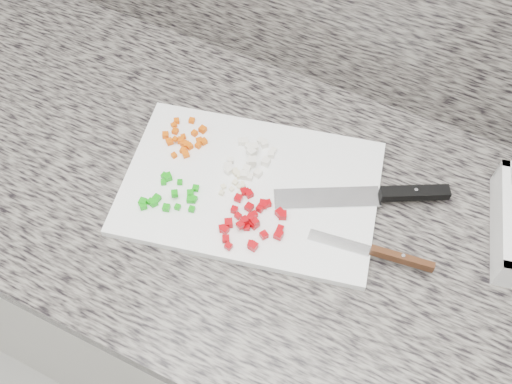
% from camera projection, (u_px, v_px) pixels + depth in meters
% --- Properties ---
extents(cabinet, '(3.92, 0.62, 0.86)m').
position_uv_depth(cabinet, '(286.00, 319.00, 1.32)').
color(cabinet, white).
rests_on(cabinet, ground).
extents(countertop, '(3.96, 0.64, 0.04)m').
position_uv_depth(countertop, '(297.00, 220.00, 0.94)').
color(countertop, slate).
rests_on(countertop, cabinet).
extents(cutting_board, '(0.47, 0.36, 0.01)m').
position_uv_depth(cutting_board, '(250.00, 187.00, 0.95)').
color(cutting_board, white).
rests_on(cutting_board, countertop).
extents(carrot_pile, '(0.08, 0.09, 0.01)m').
position_uv_depth(carrot_pile, '(185.00, 139.00, 0.99)').
color(carrot_pile, '#D75204').
rests_on(carrot_pile, cutting_board).
extents(onion_pile, '(0.07, 0.09, 0.02)m').
position_uv_depth(onion_pile, '(250.00, 159.00, 0.96)').
color(onion_pile, white).
rests_on(onion_pile, cutting_board).
extents(green_pepper_pile, '(0.09, 0.08, 0.02)m').
position_uv_depth(green_pepper_pile, '(168.00, 196.00, 0.92)').
color(green_pepper_pile, '#0E9C0E').
rests_on(green_pepper_pile, cutting_board).
extents(red_pepper_pile, '(0.10, 0.11, 0.02)m').
position_uv_depth(red_pepper_pile, '(252.00, 220.00, 0.90)').
color(red_pepper_pile, '#A00209').
rests_on(red_pepper_pile, cutting_board).
extents(garlic_pile, '(0.04, 0.06, 0.01)m').
position_uv_depth(garlic_pile, '(236.00, 181.00, 0.94)').
color(garlic_pile, '#F0E8BA').
rests_on(garlic_pile, cutting_board).
extents(chef_knife, '(0.27, 0.16, 0.02)m').
position_uv_depth(chef_knife, '(385.00, 195.00, 0.92)').
color(chef_knife, '#B8BABF').
rests_on(chef_knife, cutting_board).
extents(paring_knife, '(0.19, 0.04, 0.02)m').
position_uv_depth(paring_knife, '(386.00, 254.00, 0.86)').
color(paring_knife, '#B8BABF').
rests_on(paring_knife, cutting_board).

